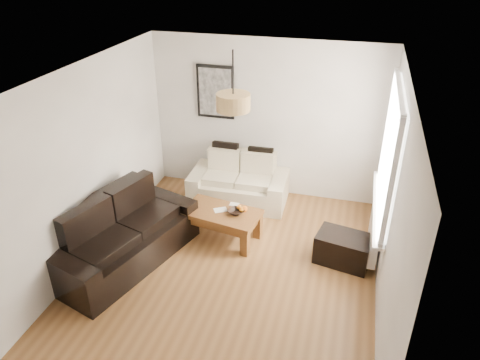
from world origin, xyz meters
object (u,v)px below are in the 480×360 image
(sofa_leather, at_px, (122,232))
(coffee_table, at_px, (221,224))
(loveseat_cream, at_px, (239,180))
(ottoman, at_px, (343,249))

(sofa_leather, height_order, coffee_table, sofa_leather)
(loveseat_cream, relative_size, sofa_leather, 0.77)
(coffee_table, height_order, ottoman, coffee_table)
(loveseat_cream, relative_size, coffee_table, 1.43)
(sofa_leather, xyz_separation_m, coffee_table, (1.12, 0.84, -0.22))
(sofa_leather, distance_m, coffee_table, 1.42)
(loveseat_cream, bearing_deg, coffee_table, -89.89)
(sofa_leather, distance_m, ottoman, 2.98)
(loveseat_cream, distance_m, coffee_table, 1.10)
(sofa_leather, bearing_deg, ottoman, -58.42)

